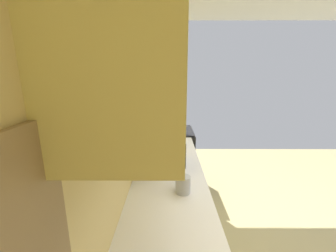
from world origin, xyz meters
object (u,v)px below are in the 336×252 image
Objects in this scene: microwave at (167,149)px; bowl at (177,141)px; kettle at (183,184)px; oven_range at (171,158)px.

bowl is (0.63, -0.13, -0.13)m from microwave.
bowl is at bearing 0.00° from kettle.
kettle is (-0.48, -0.13, -0.09)m from microwave.
kettle is at bearing -177.66° from oven_range.
microwave is at bearing 14.57° from kettle.
bowl is (-0.57, -0.07, 0.46)m from oven_range.
bowl is 1.11m from kettle.
oven_range is 2.23× the size of microwave.
microwave is at bearing 168.80° from bowl.
kettle is (-1.68, -0.07, 0.50)m from oven_range.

